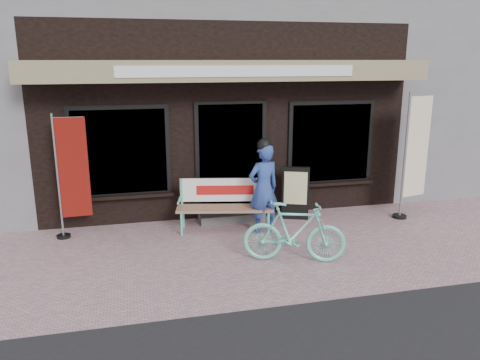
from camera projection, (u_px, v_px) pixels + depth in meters
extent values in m
plane|color=#B58A93|center=(258.00, 257.00, 7.17)|extent=(70.00, 70.00, 0.00)
cube|color=black|center=(205.00, 107.00, 11.44)|extent=(7.00, 6.00, 3.60)
cube|color=gray|center=(234.00, 71.00, 8.04)|extent=(7.00, 0.80, 0.35)
cube|color=white|center=(240.00, 71.00, 7.65)|extent=(4.00, 0.02, 0.18)
cube|color=black|center=(231.00, 160.00, 8.76)|extent=(1.20, 0.06, 2.10)
cube|color=black|center=(231.00, 161.00, 8.76)|extent=(1.35, 0.04, 2.20)
cube|color=black|center=(120.00, 152.00, 8.26)|extent=(1.60, 0.06, 1.50)
cube|color=black|center=(331.00, 143.00, 9.14)|extent=(1.60, 0.06, 1.50)
cube|color=black|center=(120.00, 152.00, 8.25)|extent=(1.75, 0.04, 1.65)
cube|color=black|center=(331.00, 143.00, 9.13)|extent=(1.75, 0.04, 1.65)
cube|color=black|center=(123.00, 196.00, 8.41)|extent=(1.80, 0.18, 0.06)
cube|color=black|center=(330.00, 183.00, 9.29)|extent=(1.80, 0.18, 0.06)
cube|color=#59595B|center=(234.00, 216.00, 8.81)|extent=(1.30, 0.45, 0.15)
cylinder|color=#6ACFBB|center=(182.00, 225.00, 8.00)|extent=(0.05, 0.05, 0.39)
cylinder|color=#6ACFBB|center=(184.00, 217.00, 8.36)|extent=(0.05, 0.05, 0.39)
cylinder|color=#6ACFBB|center=(268.00, 224.00, 8.04)|extent=(0.05, 0.05, 0.39)
cylinder|color=#6ACFBB|center=(267.00, 217.00, 8.40)|extent=(0.05, 0.05, 0.39)
cube|color=#996E54|center=(225.00, 208.00, 8.14)|extent=(1.73, 0.75, 0.05)
cylinder|color=#6ACFBB|center=(182.00, 193.00, 8.25)|extent=(0.05, 0.05, 0.51)
cylinder|color=#6ACFBB|center=(268.00, 192.00, 8.29)|extent=(0.05, 0.05, 0.51)
cube|color=white|center=(225.00, 190.00, 8.27)|extent=(1.56, 0.36, 0.42)
cube|color=#B21414|center=(225.00, 190.00, 8.25)|extent=(0.99, 0.21, 0.17)
cylinder|color=#6ACFBB|center=(179.00, 200.00, 8.08)|extent=(0.12, 0.41, 0.04)
cylinder|color=#6ACFBB|center=(271.00, 199.00, 8.12)|extent=(0.12, 0.41, 0.04)
imported|color=#29438E|center=(264.00, 188.00, 8.06)|extent=(0.64, 0.50, 1.56)
sphere|color=black|center=(264.00, 146.00, 7.87)|extent=(0.30, 0.30, 0.25)
imported|color=#6ACFBB|center=(294.00, 232.00, 6.91)|extent=(1.59, 0.89, 0.92)
cylinder|color=gray|center=(58.00, 177.00, 7.69)|extent=(0.04, 0.04, 2.11)
cylinder|color=gray|center=(68.00, 117.00, 7.51)|extent=(0.48, 0.05, 0.02)
cube|color=maroon|center=(74.00, 168.00, 7.72)|extent=(0.48, 0.06, 1.68)
cylinder|color=black|center=(64.00, 236.00, 7.95)|extent=(0.24, 0.24, 0.05)
cylinder|color=gray|center=(405.00, 157.00, 8.65)|extent=(0.05, 0.05, 2.37)
cylinder|color=gray|center=(421.00, 96.00, 8.49)|extent=(0.53, 0.15, 0.03)
cube|color=beige|center=(417.00, 147.00, 8.73)|extent=(0.53, 0.15, 1.89)
cylinder|color=black|center=(399.00, 216.00, 8.94)|extent=(0.31, 0.31, 0.05)
cube|color=black|center=(295.00, 193.00, 8.77)|extent=(0.50, 0.27, 1.01)
cube|color=beige|center=(296.00, 188.00, 8.68)|extent=(0.41, 0.18, 0.62)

